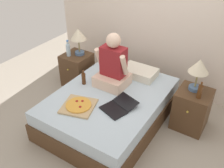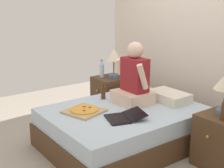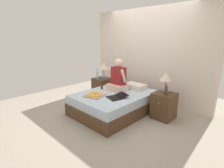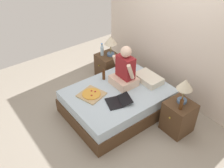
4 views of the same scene
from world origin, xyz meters
TOP-DOWN VIEW (x-y plane):
  - ground_plane at (0.00, 0.00)m, footprint 5.66×5.66m
  - wall_back at (0.00, 1.29)m, footprint 3.66×0.12m
  - bed at (0.00, 0.00)m, footprint 1.39×1.86m
  - nightstand_left at (-1.01, 0.52)m, footprint 0.44×0.47m
  - lamp_on_left_nightstand at (-0.97, 0.57)m, footprint 0.26×0.26m
  - water_bottle at (-1.09, 0.43)m, footprint 0.07×0.07m
  - nightstand_right at (1.01, 0.52)m, footprint 0.44×0.47m
  - lamp_on_right_nightstand at (0.98, 0.57)m, footprint 0.26×0.26m
  - beer_bottle at (1.08, 0.42)m, footprint 0.06×0.06m
  - pillow at (0.11, 0.65)m, footprint 0.52×0.34m
  - person_seated at (-0.10, 0.23)m, footprint 0.47×0.40m
  - laptop at (0.25, -0.21)m, footprint 0.43×0.49m
  - pizza_box at (-0.18, -0.45)m, footprint 0.49×0.49m
  - beer_bottle_on_bed at (-0.46, 0.02)m, footprint 0.06×0.06m

SIDE VIEW (x-z plane):
  - ground_plane at x=0.00m, z-range 0.00..0.00m
  - bed at x=0.00m, z-range 0.00..0.47m
  - nightstand_left at x=-1.01m, z-range 0.00..0.58m
  - nightstand_right at x=1.01m, z-range 0.00..0.58m
  - pizza_box at x=-0.18m, z-range 0.47..0.51m
  - laptop at x=0.25m, z-range 0.46..0.53m
  - pillow at x=0.11m, z-range 0.47..0.59m
  - beer_bottle_on_bed at x=-0.46m, z-range 0.45..0.67m
  - beer_bottle at x=1.08m, z-range 0.56..0.79m
  - water_bottle at x=-1.09m, z-range 0.55..0.83m
  - person_seated at x=-0.10m, z-range 0.37..1.15m
  - lamp_on_left_nightstand at x=-0.97m, z-range 0.68..1.13m
  - lamp_on_right_nightstand at x=0.98m, z-range 0.68..1.13m
  - wall_back at x=0.00m, z-range 0.00..2.50m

